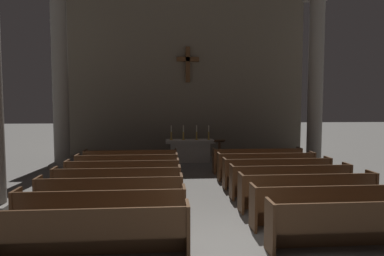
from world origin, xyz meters
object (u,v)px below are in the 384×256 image
at_px(pew_right_row_1, 361,225).
at_px(pew_right_row_3, 307,192).
at_px(pew_left_row_6, 127,168).
at_px(pew_right_row_6, 266,166).
at_px(pew_left_row_4, 118,184).
at_px(pew_right_row_5, 277,173).
at_px(column_left_second, 60,82).
at_px(column_right_second, 316,83).
at_px(pew_right_row_4, 290,181).
at_px(lectern, 219,154).
at_px(pew_left_row_7, 131,162).
at_px(candlestick_outer_left, 171,135).
at_px(pew_left_row_1, 89,233).
at_px(altar, 190,150).
at_px(pew_right_row_7, 257,160).
at_px(pew_right_row_2, 330,205).
at_px(candlestick_inner_left, 183,135).
at_px(pew_left_row_5, 123,175).
at_px(candlestick_inner_right, 197,135).
at_px(pew_left_row_2, 102,211).
at_px(candlestick_outer_right, 209,135).
at_px(pew_left_row_3, 111,196).

relative_size(pew_right_row_1, pew_right_row_3, 1.00).
bearing_deg(pew_left_row_6, pew_right_row_6, 0.00).
relative_size(pew_left_row_4, pew_right_row_5, 1.00).
distance_m(column_left_second, column_right_second, 10.67).
height_order(pew_right_row_5, column_left_second, column_left_second).
bearing_deg(pew_right_row_4, lectern, 104.47).
relative_size(pew_left_row_7, candlestick_outer_left, 5.17).
bearing_deg(pew_right_row_5, pew_left_row_1, -136.53).
xyz_separation_m(pew_left_row_6, altar, (2.39, 3.72, 0.06)).
bearing_deg(pew_left_row_4, pew_right_row_7, 35.41).
relative_size(pew_left_row_4, candlestick_outer_left, 5.17).
bearing_deg(pew_right_row_2, pew_right_row_4, 90.00).
xyz_separation_m(pew_right_row_1, candlestick_inner_left, (-2.69, 9.38, 0.74)).
height_order(pew_right_row_2, pew_right_row_7, same).
bearing_deg(pew_right_row_2, pew_left_row_5, 144.59).
height_order(pew_left_row_4, column_left_second, column_left_second).
bearing_deg(candlestick_inner_right, pew_left_row_4, -114.21).
height_order(pew_left_row_4, pew_right_row_3, same).
bearing_deg(pew_right_row_7, pew_left_row_1, -125.12).
bearing_deg(pew_right_row_4, pew_left_row_7, 144.59).
distance_m(pew_left_row_7, candlestick_outer_left, 3.10).
relative_size(pew_left_row_1, candlestick_inner_right, 5.17).
height_order(pew_left_row_2, pew_right_row_6, same).
height_order(candlestick_inner_left, lectern, candlestick_inner_left).
distance_m(pew_left_row_5, candlestick_inner_right, 5.59).
distance_m(pew_right_row_2, column_left_second, 11.00).
relative_size(pew_left_row_7, pew_right_row_3, 1.00).
bearing_deg(candlestick_outer_right, column_right_second, -12.86).
bearing_deg(pew_left_row_2, pew_left_row_5, 90.00).
bearing_deg(candlestick_outer_right, pew_left_row_6, -131.07).
height_order(pew_left_row_1, pew_right_row_2, same).
bearing_deg(pew_left_row_1, pew_right_row_2, 13.33).
distance_m(pew_left_row_3, pew_left_row_7, 4.53).
xyz_separation_m(pew_right_row_6, candlestick_inner_left, (-2.69, 3.72, 0.74)).
bearing_deg(altar, pew_left_row_3, -108.56).
height_order(pew_left_row_5, altar, altar).
bearing_deg(pew_left_row_6, pew_left_row_5, -90.00).
relative_size(altar, candlestick_outer_left, 3.36).
relative_size(pew_right_row_4, candlestick_outer_left, 5.17).
xyz_separation_m(pew_left_row_2, pew_left_row_7, (0.00, 5.66, 0.00)).
relative_size(pew_right_row_7, candlestick_inner_left, 5.17).
bearing_deg(pew_right_row_1, candlestick_inner_left, 106.00).
distance_m(pew_left_row_4, candlestick_inner_right, 6.60).
distance_m(pew_left_row_1, pew_left_row_2, 1.13).
relative_size(pew_left_row_4, candlestick_inner_left, 5.17).
bearing_deg(pew_left_row_5, pew_left_row_3, -90.00).
bearing_deg(pew_left_row_1, pew_right_row_1, 0.00).
distance_m(pew_left_row_3, pew_right_row_4, 4.91).
height_order(altar, candlestick_outer_left, candlestick_outer_left).
bearing_deg(pew_right_row_3, altar, 108.56).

